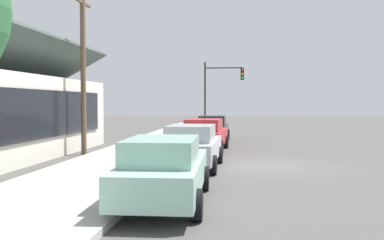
% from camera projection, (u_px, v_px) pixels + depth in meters
% --- Properties ---
extents(ground_plane, '(120.00, 120.00, 0.00)m').
position_uv_depth(ground_plane, '(269.00, 166.00, 16.39)').
color(ground_plane, '#4C4947').
extents(sidewalk_curb, '(60.00, 4.20, 0.16)m').
position_uv_depth(sidewalk_curb, '(125.00, 161.00, 17.02)').
color(sidewalk_curb, '#B2AFA8').
rests_on(sidewalk_curb, ground).
extents(car_seafoam, '(4.94, 2.08, 1.59)m').
position_uv_depth(car_seafoam, '(164.00, 170.00, 10.17)').
color(car_seafoam, '#9ED1BC').
rests_on(car_seafoam, ground).
extents(car_silver, '(4.52, 2.07, 1.59)m').
position_uv_depth(car_silver, '(192.00, 146.00, 15.61)').
color(car_silver, silver).
rests_on(car_silver, ground).
extents(car_cherry, '(4.79, 2.20, 1.59)m').
position_uv_depth(car_cherry, '(205.00, 135.00, 21.14)').
color(car_cherry, red).
rests_on(car_cherry, ground).
extents(car_charcoal, '(4.80, 1.94, 1.59)m').
position_uv_depth(car_charcoal, '(213.00, 128.00, 26.40)').
color(car_charcoal, '#2D3035').
rests_on(car_charcoal, ground).
extents(traffic_light_main, '(0.37, 2.79, 5.20)m').
position_uv_depth(traffic_light_main, '(220.00, 87.00, 30.26)').
color(traffic_light_main, '#383833').
rests_on(traffic_light_main, ground).
extents(utility_pole_wooden, '(1.80, 0.24, 7.50)m').
position_uv_depth(utility_pole_wooden, '(83.00, 69.00, 19.65)').
color(utility_pole_wooden, brown).
rests_on(utility_pole_wooden, ground).
extents(fire_hydrant_red, '(0.22, 0.22, 0.71)m').
position_uv_depth(fire_hydrant_red, '(147.00, 159.00, 14.60)').
color(fire_hydrant_red, red).
rests_on(fire_hydrant_red, sidewalk_curb).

